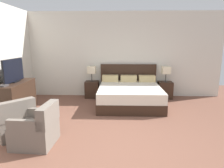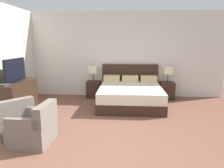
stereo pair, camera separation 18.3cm
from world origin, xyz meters
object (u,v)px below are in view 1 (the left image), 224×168
(bed, at_px, (129,94))
(tv, at_px, (13,71))
(table_lamp_left, at_px, (92,70))
(nightstand_right, at_px, (165,90))
(nightstand_left, at_px, (92,89))
(table_lamp_right, at_px, (166,70))
(book_red_cover, at_px, (2,86))
(dresser, at_px, (15,97))
(armchair_by_window, at_px, (13,121))
(armchair_companion, at_px, (37,129))

(bed, bearing_deg, tv, -164.57)
(table_lamp_left, bearing_deg, nightstand_right, -0.03)
(nightstand_left, bearing_deg, bed, -30.02)
(bed, relative_size, table_lamp_right, 3.91)
(table_lamp_left, bearing_deg, book_red_cover, -131.06)
(dresser, relative_size, armchair_by_window, 1.38)
(table_lamp_right, height_order, book_red_cover, table_lamp_right)
(bed, bearing_deg, table_lamp_left, 149.93)
(nightstand_right, bearing_deg, book_red_cover, -154.00)
(armchair_by_window, distance_m, armchair_companion, 0.70)
(nightstand_left, height_order, table_lamp_right, table_lamp_right)
(tv, bearing_deg, nightstand_right, 19.95)
(tv, bearing_deg, armchair_companion, -53.64)
(table_lamp_left, xyz_separation_m, book_red_cover, (-1.79, -2.06, -0.09))
(table_lamp_right, xyz_separation_m, tv, (-4.21, -1.53, 0.18))
(table_lamp_right, relative_size, book_red_cover, 2.39)
(bed, relative_size, armchair_by_window, 2.03)
(nightstand_right, bearing_deg, tv, -160.05)
(tv, relative_size, armchair_by_window, 0.98)
(armchair_by_window, xyz_separation_m, armchair_companion, (0.61, -0.34, 0.00))
(nightstand_right, height_order, table_lamp_left, table_lamp_left)
(book_red_cover, bearing_deg, nightstand_left, 48.92)
(nightstand_left, relative_size, tv, 0.58)
(book_red_cover, height_order, armchair_companion, book_red_cover)
(nightstand_left, distance_m, table_lamp_left, 0.65)
(dresser, distance_m, book_red_cover, 0.64)
(dresser, bearing_deg, armchair_by_window, -64.53)
(table_lamp_left, height_order, dresser, table_lamp_left)
(nightstand_right, bearing_deg, armchair_companion, -133.39)
(nightstand_right, relative_size, tv, 0.58)
(nightstand_left, bearing_deg, armchair_by_window, -112.78)
(bed, bearing_deg, dresser, -163.87)
(tv, height_order, armchair_by_window, tv)
(nightstand_right, distance_m, dresser, 4.49)
(table_lamp_left, distance_m, armchair_companion, 3.29)
(armchair_by_window, height_order, armchair_companion, same)
(nightstand_left, relative_size, book_red_cover, 2.62)
(armchair_by_window, bearing_deg, bed, 41.56)
(dresser, xyz_separation_m, armchair_companion, (1.21, -1.60, -0.14))
(bed, height_order, book_red_cover, bed)
(table_lamp_left, relative_size, table_lamp_right, 1.00)
(dresser, relative_size, tv, 1.40)
(bed, height_order, nightstand_left, bed)
(table_lamp_right, xyz_separation_m, dresser, (-4.21, -1.57, -0.51))
(table_lamp_left, height_order, armchair_by_window, table_lamp_left)
(armchair_companion, bearing_deg, tv, 126.36)
(table_lamp_left, xyz_separation_m, armchair_by_window, (-1.19, -2.83, -0.64))
(nightstand_right, distance_m, armchair_by_window, 4.58)
(bed, distance_m, table_lamp_right, 1.53)
(book_red_cover, bearing_deg, nightstand_right, 26.00)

